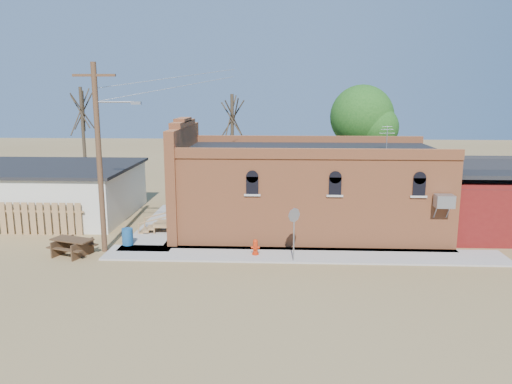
{
  "coord_description": "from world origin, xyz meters",
  "views": [
    {
      "loc": [
        0.31,
        -21.78,
        7.68
      ],
      "look_at": [
        -0.93,
        4.28,
        2.4
      ],
      "focal_mm": 35.0,
      "sensor_mm": 36.0,
      "label": 1
    }
  ],
  "objects_px": {
    "fire_hydrant": "(255,247)",
    "picnic_table": "(72,245)",
    "stop_sign": "(294,220)",
    "trash_barrel": "(128,237)",
    "brick_bar": "(303,189)",
    "utility_pole": "(100,154)"
  },
  "relations": [
    {
      "from": "trash_barrel",
      "to": "utility_pole",
      "type": "bearing_deg",
      "value": -136.11
    },
    {
      "from": "brick_bar",
      "to": "stop_sign",
      "type": "bearing_deg",
      "value": -96.77
    },
    {
      "from": "brick_bar",
      "to": "utility_pole",
      "type": "xyz_separation_m",
      "value": [
        -9.79,
        -4.29,
        2.43
      ]
    },
    {
      "from": "fire_hydrant",
      "to": "picnic_table",
      "type": "xyz_separation_m",
      "value": [
        -8.71,
        -0.28,
        0.08
      ]
    },
    {
      "from": "trash_barrel",
      "to": "picnic_table",
      "type": "xyz_separation_m",
      "value": [
        -2.2,
        -1.51,
        0.03
      ]
    },
    {
      "from": "brick_bar",
      "to": "stop_sign",
      "type": "xyz_separation_m",
      "value": [
        -0.65,
        -5.49,
        -0.35
      ]
    },
    {
      "from": "picnic_table",
      "to": "brick_bar",
      "type": "bearing_deg",
      "value": 43.27
    },
    {
      "from": "fire_hydrant",
      "to": "trash_barrel",
      "type": "bearing_deg",
      "value": 173.85
    },
    {
      "from": "stop_sign",
      "to": "picnic_table",
      "type": "bearing_deg",
      "value": 159.78
    },
    {
      "from": "fire_hydrant",
      "to": "trash_barrel",
      "type": "xyz_separation_m",
      "value": [
        -6.51,
        1.24,
        0.05
      ]
    },
    {
      "from": "utility_pole",
      "to": "picnic_table",
      "type": "xyz_separation_m",
      "value": [
        -1.36,
        -0.7,
        -4.24
      ]
    },
    {
      "from": "brick_bar",
      "to": "picnic_table",
      "type": "xyz_separation_m",
      "value": [
        -11.14,
        -4.99,
        -1.81
      ]
    },
    {
      "from": "brick_bar",
      "to": "picnic_table",
      "type": "relative_size",
      "value": 7.06
    },
    {
      "from": "fire_hydrant",
      "to": "picnic_table",
      "type": "bearing_deg",
      "value": -173.57
    },
    {
      "from": "fire_hydrant",
      "to": "picnic_table",
      "type": "height_order",
      "value": "fire_hydrant"
    },
    {
      "from": "brick_bar",
      "to": "fire_hydrant",
      "type": "distance_m",
      "value": 5.64
    },
    {
      "from": "stop_sign",
      "to": "trash_barrel",
      "type": "height_order",
      "value": "stop_sign"
    },
    {
      "from": "trash_barrel",
      "to": "picnic_table",
      "type": "height_order",
      "value": "trash_barrel"
    },
    {
      "from": "brick_bar",
      "to": "trash_barrel",
      "type": "distance_m",
      "value": 9.77
    },
    {
      "from": "stop_sign",
      "to": "picnic_table",
      "type": "xyz_separation_m",
      "value": [
        -10.49,
        0.5,
        -1.46
      ]
    },
    {
      "from": "brick_bar",
      "to": "trash_barrel",
      "type": "bearing_deg",
      "value": -158.73
    },
    {
      "from": "trash_barrel",
      "to": "stop_sign",
      "type": "bearing_deg",
      "value": -13.64
    }
  ]
}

